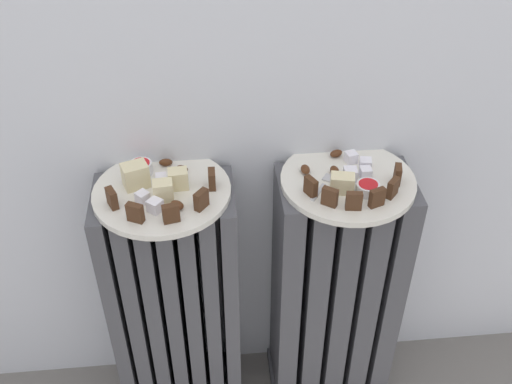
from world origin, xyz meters
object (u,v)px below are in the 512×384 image
plate_left (162,192)px  jam_bowl_right (368,188)px  radiator_left (176,307)px  jam_bowl_left (141,167)px  fork (323,185)px  plate_right (348,181)px  radiator_right (334,295)px

plate_left → jam_bowl_right: 0.39m
radiator_left → jam_bowl_left: jam_bowl_left is taller
radiator_left → fork: bearing=-3.3°
plate_left → jam_bowl_left: size_ratio=5.89×
fork → jam_bowl_right: bearing=-20.4°
jam_bowl_right → fork: jam_bowl_right is taller
radiator_left → fork: fork is taller
fork → radiator_left: bearing=176.7°
radiator_left → plate_right: size_ratio=2.42×
plate_left → jam_bowl_right: size_ratio=5.98×
radiator_left → plate_left: (0.00, -0.00, 0.33)m
radiator_left → fork: size_ratio=7.82×
jam_bowl_left → fork: 0.36m
jam_bowl_right → plate_right: bearing=119.1°
plate_left → jam_bowl_right: (0.39, -0.05, 0.02)m
radiator_right → jam_bowl_right: (0.03, -0.05, 0.35)m
radiator_right → plate_right: 0.33m
jam_bowl_left → jam_bowl_right: (0.43, -0.11, -0.00)m
radiator_right → plate_left: size_ratio=2.42×
plate_left → jam_bowl_right: bearing=-6.9°
jam_bowl_left → fork: size_ratio=0.55×
plate_right → fork: bearing=-161.0°
plate_right → fork: fork is taller
plate_left → jam_bowl_left: 0.07m
fork → jam_bowl_left: bearing=167.8°
jam_bowl_left → fork: bearing=-12.2°
radiator_left → fork: (0.31, -0.02, 0.34)m
radiator_right → jam_bowl_left: jam_bowl_left is taller
plate_left → fork: fork is taller
jam_bowl_right → fork: 0.08m
jam_bowl_right → plate_left: bearing=173.1°
radiator_right → fork: bearing=-161.0°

